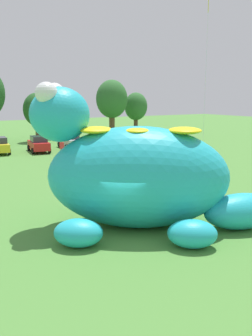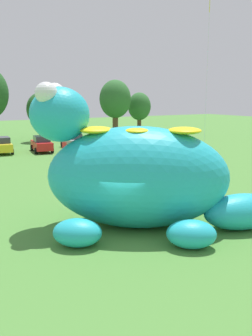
{
  "view_description": "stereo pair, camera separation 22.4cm",
  "coord_description": "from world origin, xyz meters",
  "px_view_note": "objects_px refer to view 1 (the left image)",
  "views": [
    {
      "loc": [
        -8.06,
        -13.11,
        5.9
      ],
      "look_at": [
        1.04,
        1.64,
        2.56
      ],
      "focal_mm": 40.09,
      "sensor_mm": 36.0,
      "label": 1
    },
    {
      "loc": [
        -7.87,
        -13.23,
        5.9
      ],
      "look_at": [
        1.04,
        1.64,
        2.56
      ],
      "focal_mm": 40.09,
      "sensor_mm": 36.0,
      "label": 2
    }
  ],
  "objects_px": {
    "car_red": "(39,144)",
    "spectator_near_inflatable": "(167,157)",
    "car_silver": "(70,141)",
    "spectator_mid_field": "(94,150)",
    "spectator_wandering": "(62,149)",
    "giant_inflatable_creature": "(138,175)"
  },
  "relations": [
    {
      "from": "car_red",
      "to": "spectator_mid_field",
      "type": "xyz_separation_m",
      "value": [
        2.99,
        -7.09,
        -0.01
      ]
    },
    {
      "from": "spectator_near_inflatable",
      "to": "giant_inflatable_creature",
      "type": "bearing_deg",
      "value": -132.98
    },
    {
      "from": "spectator_mid_field",
      "to": "spectator_wandering",
      "type": "xyz_separation_m",
      "value": [
        -2.27,
        2.42,
        0.0
      ]
    },
    {
      "from": "car_silver",
      "to": "spectator_near_inflatable",
      "type": "xyz_separation_m",
      "value": [
        2.47,
        -14.77,
        -0.01
      ]
    },
    {
      "from": "giant_inflatable_creature",
      "to": "spectator_mid_field",
      "type": "height_order",
      "value": "giant_inflatable_creature"
    },
    {
      "from": "giant_inflatable_creature",
      "to": "spectator_near_inflatable",
      "type": "relative_size",
      "value": 7.22
    },
    {
      "from": "giant_inflatable_creature",
      "to": "spectator_wandering",
      "type": "relative_size",
      "value": 7.22
    },
    {
      "from": "car_silver",
      "to": "spectator_near_inflatable",
      "type": "distance_m",
      "value": 14.97
    },
    {
      "from": "car_red",
      "to": "spectator_mid_field",
      "type": "distance_m",
      "value": 7.69
    },
    {
      "from": "car_red",
      "to": "spectator_near_inflatable",
      "type": "xyz_separation_m",
      "value": [
        6.45,
        -13.86,
        -0.01
      ]
    },
    {
      "from": "spectator_mid_field",
      "to": "spectator_wandering",
      "type": "relative_size",
      "value": 1.0
    },
    {
      "from": "giant_inflatable_creature",
      "to": "car_red",
      "type": "height_order",
      "value": "giant_inflatable_creature"
    },
    {
      "from": "spectator_wandering",
      "to": "spectator_near_inflatable",
      "type": "bearing_deg",
      "value": -58.04
    },
    {
      "from": "car_red",
      "to": "spectator_wandering",
      "type": "xyz_separation_m",
      "value": [
        0.72,
        -4.67,
        -0.01
      ]
    },
    {
      "from": "car_red",
      "to": "car_silver",
      "type": "distance_m",
      "value": 4.08
    },
    {
      "from": "giant_inflatable_creature",
      "to": "spectator_wandering",
      "type": "height_order",
      "value": "giant_inflatable_creature"
    },
    {
      "from": "car_silver",
      "to": "spectator_wandering",
      "type": "relative_size",
      "value": 2.45
    },
    {
      "from": "spectator_near_inflatable",
      "to": "spectator_mid_field",
      "type": "height_order",
      "value": "same"
    },
    {
      "from": "spectator_near_inflatable",
      "to": "spectator_mid_field",
      "type": "bearing_deg",
      "value": 117.1
    },
    {
      "from": "car_silver",
      "to": "spectator_near_inflatable",
      "type": "bearing_deg",
      "value": -80.5
    },
    {
      "from": "car_silver",
      "to": "spectator_mid_field",
      "type": "distance_m",
      "value": 8.06
    },
    {
      "from": "spectator_mid_field",
      "to": "giant_inflatable_creature",
      "type": "bearing_deg",
      "value": -110.82
    }
  ]
}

